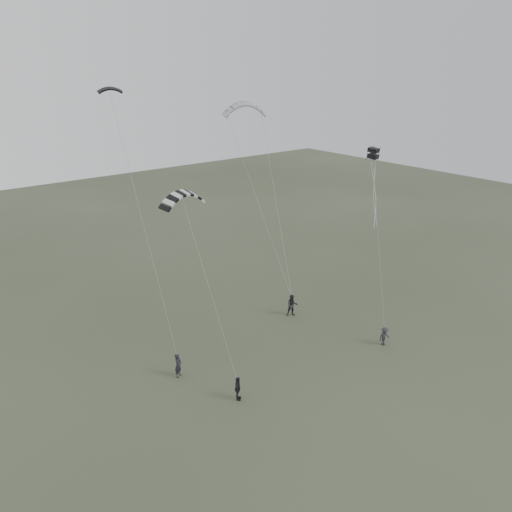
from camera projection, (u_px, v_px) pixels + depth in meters
ground at (291, 374)px, 34.18m from camera, size 140.00×140.00×0.00m
flyer_left at (178, 365)px, 33.67m from camera, size 0.75×0.70×1.73m
flyer_right at (292, 305)px, 41.86m from camera, size 1.16×1.07×1.90m
flyer_center at (238, 389)px, 31.35m from camera, size 0.95×0.97×1.63m
flyer_far at (384, 336)px, 37.50m from camera, size 1.02×0.67×1.48m
kite_dark_small at (110, 88)px, 31.83m from camera, size 1.64×0.96×0.61m
kite_pale_large at (245, 104)px, 42.78m from camera, size 3.97×2.62×1.74m
kite_striped at (183, 193)px, 29.52m from camera, size 3.16×1.48×1.33m
kite_box at (373, 153)px, 35.63m from camera, size 0.86×0.93×0.82m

